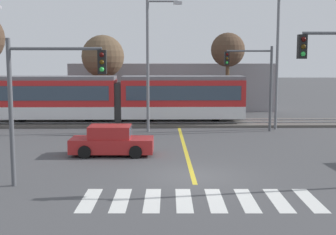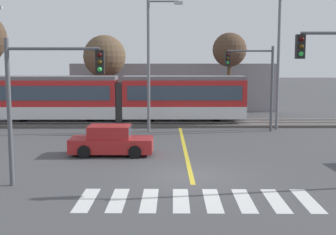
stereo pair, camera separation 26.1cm
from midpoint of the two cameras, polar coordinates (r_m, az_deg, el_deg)
ground_plane at (r=19.75m, az=3.23°, el=-7.20°), size 200.00×200.00×0.00m
track_bed at (r=35.08m, az=1.58°, el=-0.67°), size 120.00×4.00×0.18m
rail_near at (r=34.34m, az=1.62°, el=-0.61°), size 120.00×0.08×0.10m
rail_far at (r=35.77m, az=1.54°, el=-0.29°), size 120.00×0.08×0.10m
light_rail_tram at (r=34.97m, az=-5.64°, el=2.50°), size 18.50×2.64×3.43m
crosswalk_stripe_0 at (r=16.80m, az=-9.45°, el=-9.87°), size 0.62×2.81×0.01m
crosswalk_stripe_1 at (r=16.65m, az=-5.66°, el=-9.97°), size 0.62×2.81×0.01m
crosswalk_stripe_2 at (r=16.56m, az=-1.82°, el=-10.03°), size 0.62×2.81×0.01m
crosswalk_stripe_3 at (r=16.55m, az=2.05°, el=-10.04°), size 0.62×2.81×0.01m
crosswalk_stripe_4 at (r=16.62m, az=5.90°, el=-10.01°), size 0.62×2.81×0.01m
crosswalk_stripe_5 at (r=16.75m, az=9.70°, el=-9.93°), size 0.62×2.81×0.01m
crosswalk_stripe_6 at (r=16.96m, az=13.43°, el=-9.81°), size 0.62×2.81×0.01m
crosswalk_stripe_7 at (r=17.23m, az=17.05°, el=-9.66°), size 0.62×2.81×0.01m
lane_centre_line at (r=25.76m, az=2.34°, el=-3.77°), size 0.20×14.94×0.01m
sedan_crossing at (r=24.08m, az=-6.63°, el=-2.90°), size 4.24×1.99×1.52m
traffic_light_far_right at (r=31.85m, az=10.88°, el=5.11°), size 3.25×0.38×5.72m
traffic_light_near_left at (r=18.35m, az=-14.66°, el=3.44°), size 3.75×0.38×5.67m
street_lamp_centre at (r=31.24m, az=-1.75°, el=7.40°), size 2.35×0.28×8.81m
street_lamp_east at (r=33.11m, az=13.88°, el=7.72°), size 2.27×0.28×9.43m
bare_tree_west at (r=39.24m, az=-7.56°, el=7.35°), size 3.51×3.51×6.82m
bare_tree_east at (r=40.02m, az=7.70°, el=8.09°), size 2.87×2.87×7.06m
building_backdrop_far at (r=45.83m, az=0.89°, el=3.86°), size 19.15×6.00×4.43m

